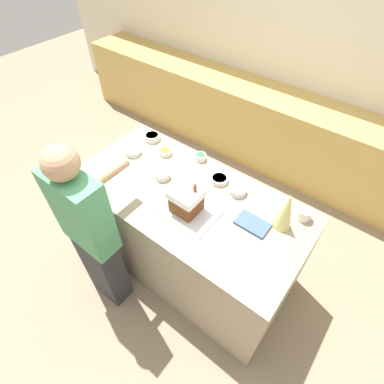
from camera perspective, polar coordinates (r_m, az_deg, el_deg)
The scene contains 17 objects.
ground_plane at distance 2.98m, azimuth -0.66°, elevation -12.90°, with size 12.00×12.00×0.00m, color gray.
wall_back at distance 3.67m, azimuth 22.38°, elevation 23.37°, with size 8.00×0.05×2.60m.
back_cabinet_block at distance 3.78m, azimuth 16.92°, elevation 10.44°, with size 6.00×0.60×0.90m.
kitchen_island at distance 2.58m, azimuth -0.75°, elevation -7.64°, with size 1.83×0.90×0.94m.
baking_tray at distance 2.12m, azimuth -1.05°, elevation -3.37°, with size 0.44×0.30×0.01m.
gingerbread_house at distance 2.04m, azimuth -1.08°, elevation -1.47°, with size 0.20×0.20×0.26m.
decorative_tree at distance 2.01m, azimuth 17.48°, elevation -3.40°, with size 0.12×0.12×0.31m.
candy_bowl_beside_tree at distance 2.73m, azimuth -7.62°, elevation 10.37°, with size 0.14×0.14×0.05m.
candy_bowl_far_right at distance 2.56m, azimuth -5.12°, elevation 7.63°, with size 0.11×0.11×0.04m.
candy_bowl_near_tray_right at distance 2.24m, azimuth 8.71°, elevation 0.36°, with size 0.13×0.13×0.05m.
candy_bowl_center_rear at distance 2.61m, azimuth -11.23°, elevation 7.58°, with size 0.14×0.14×0.04m.
candy_bowl_behind_tray at distance 2.34m, azimuth -5.70°, elevation 3.26°, with size 0.12×0.12×0.05m.
candy_bowl_near_tray_left at distance 2.49m, azimuth 1.62°, elevation 6.73°, with size 0.09×0.09×0.05m.
candy_bowl_front_corner at distance 2.31m, azimuth 5.22°, elevation 2.44°, with size 0.13×0.13×0.04m.
cookbook at distance 2.08m, azimuth 11.44°, elevation -5.94°, with size 0.22×0.14×0.02m.
mug at distance 2.18m, azimuth 20.63°, elevation -3.98°, with size 0.09×0.09×0.08m.
person at distance 2.24m, azimuth -18.60°, elevation -7.72°, with size 0.42×0.53×1.60m.
Camera 1 is at (0.95, -1.17, 2.57)m, focal length 28.00 mm.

